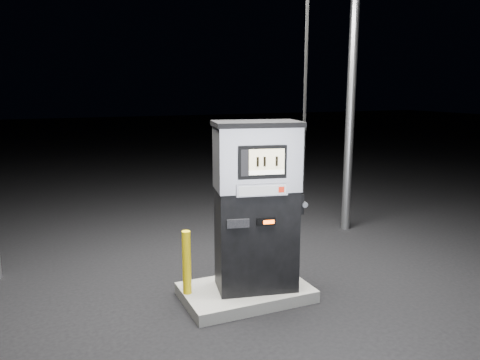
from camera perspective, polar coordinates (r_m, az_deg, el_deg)
name	(u,v)px	position (r m, az deg, el deg)	size (l,w,h in m)	color
ground	(246,298)	(6.21, 0.69, -14.16)	(80.00, 80.00, 0.00)	black
pump_island	(246,292)	(6.18, 0.69, -13.53)	(1.60, 1.00, 0.15)	#63635F
fuel_dispenser	(257,205)	(5.80, 2.04, -3.02)	(1.22, 0.83, 4.39)	black
bollard_left	(187,263)	(5.86, -6.52, -9.96)	(0.11, 0.11, 0.80)	yellow
bollard_right	(278,245)	(6.35, 4.67, -7.90)	(0.12, 0.12, 0.87)	yellow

